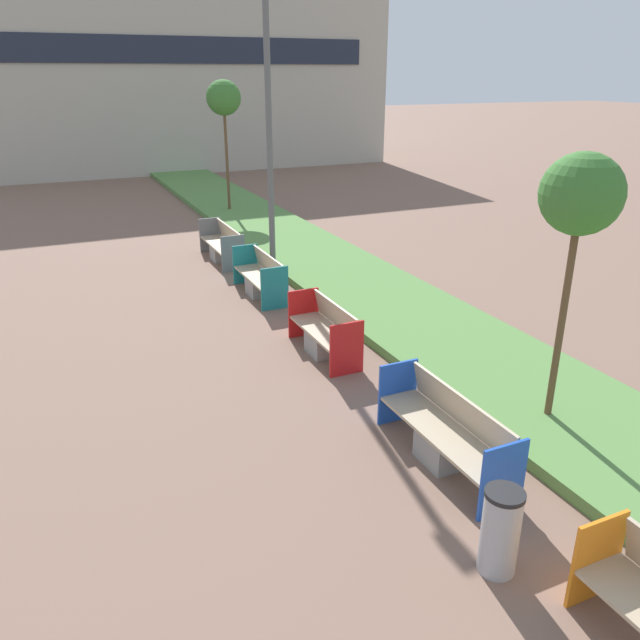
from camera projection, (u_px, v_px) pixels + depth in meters
name	position (u px, v px, depth m)	size (l,w,h in m)	color
planter_grass_strip	(409.00, 316.00, 12.85)	(2.80, 120.00, 0.18)	#568442
building_backdrop	(175.00, 63.00, 31.66)	(21.80, 5.21, 10.44)	#B2AD9E
bench_blue_frame	(446.00, 436.00, 8.08)	(0.65, 2.34, 0.94)	gray
bench_red_frame	(325.00, 335.00, 11.23)	(0.65, 1.89, 0.94)	gray
bench_teal_frame	(261.00, 280.00, 14.20)	(0.65, 2.05, 0.94)	gray
bench_grey_frame	(223.00, 247.00, 16.84)	(0.65, 2.26, 0.94)	gray
litter_bin	(500.00, 531.00, 6.25)	(0.40, 0.40, 0.96)	#9EA0A5
street_lamp_post	(268.00, 83.00, 13.61)	(0.24, 0.44, 8.31)	#56595B
sapling_tree_near	(581.00, 198.00, 7.86)	(1.06, 1.06, 3.87)	brown
sapling_tree_far	(224.00, 99.00, 21.10)	(1.18, 1.18, 4.56)	brown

